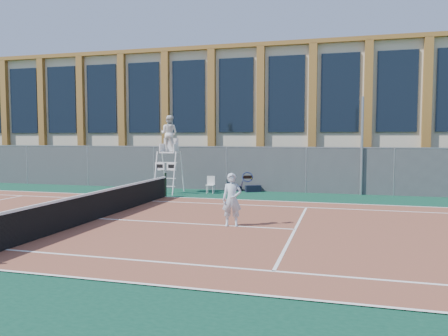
% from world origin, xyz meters
% --- Properties ---
extents(ground, '(120.00, 120.00, 0.00)m').
position_xyz_m(ground, '(0.00, 0.00, 0.00)').
color(ground, '#233814').
extents(apron, '(36.00, 20.00, 0.01)m').
position_xyz_m(apron, '(0.00, 1.00, 0.01)').
color(apron, '#0C3827').
rests_on(apron, ground).
extents(tennis_court, '(23.77, 10.97, 0.02)m').
position_xyz_m(tennis_court, '(0.00, 0.00, 0.02)').
color(tennis_court, brown).
rests_on(tennis_court, apron).
extents(tennis_net, '(0.10, 11.30, 1.10)m').
position_xyz_m(tennis_net, '(0.00, 0.00, 0.54)').
color(tennis_net, black).
rests_on(tennis_net, ground).
extents(fence, '(40.00, 0.06, 2.20)m').
position_xyz_m(fence, '(0.00, 8.80, 1.10)').
color(fence, '#595E60').
rests_on(fence, ground).
extents(hedge, '(40.00, 1.40, 2.20)m').
position_xyz_m(hedge, '(0.00, 10.00, 1.10)').
color(hedge, black).
rests_on(hedge, ground).
extents(building, '(45.00, 10.60, 8.22)m').
position_xyz_m(building, '(0.00, 17.95, 4.15)').
color(building, beige).
rests_on(building, ground).
extents(steel_pole, '(0.12, 0.12, 4.58)m').
position_xyz_m(steel_pole, '(8.56, 8.70, 2.29)').
color(steel_pole, '#9EA0A5').
rests_on(steel_pole, ground).
extents(umpire_chair, '(1.06, 1.63, 3.80)m').
position_xyz_m(umpire_chair, '(-0.40, 7.05, 2.78)').
color(umpire_chair, white).
rests_on(umpire_chair, ground).
extents(plastic_chair, '(0.42, 0.42, 0.82)m').
position_xyz_m(plastic_chair, '(1.58, 7.42, 0.49)').
color(plastic_chair, silver).
rests_on(plastic_chair, apron).
extents(sports_bag_near, '(0.81, 0.62, 0.32)m').
position_xyz_m(sports_bag_near, '(3.45, 8.45, 0.17)').
color(sports_bag_near, black).
rests_on(sports_bag_near, apron).
extents(sports_bag_far, '(0.69, 0.40, 0.26)m').
position_xyz_m(sports_bag_far, '(2.50, 8.60, 0.14)').
color(sports_bag_far, black).
rests_on(sports_bag_far, apron).
extents(tennis_player, '(0.94, 0.67, 1.62)m').
position_xyz_m(tennis_player, '(4.52, -0.01, 0.84)').
color(tennis_player, '#B0C2D3').
rests_on(tennis_player, tennis_court).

